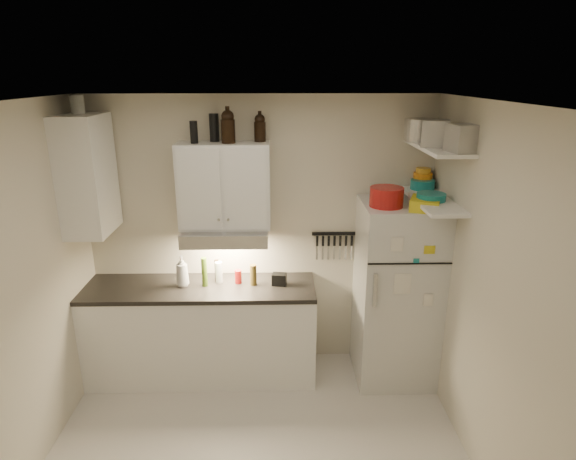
{
  "coord_description": "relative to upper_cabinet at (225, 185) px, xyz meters",
  "views": [
    {
      "loc": [
        0.17,
        -2.82,
        2.77
      ],
      "look_at": [
        0.25,
        0.9,
        1.55
      ],
      "focal_mm": 30.0,
      "sensor_mm": 36.0,
      "label": 1
    }
  ],
  "objects": [
    {
      "name": "side_jar",
      "position": [
        -1.17,
        -0.06,
        0.7
      ],
      "size": [
        0.14,
        0.14,
        0.15
      ],
      "primitive_type": "cylinder",
      "rotation": [
        0.0,
        0.0,
        -0.27
      ],
      "color": "silver",
      "rests_on": "side_cabinet"
    },
    {
      "name": "bowl_yellow",
      "position": [
        1.78,
        0.1,
        0.11
      ],
      "size": [
        0.13,
        0.13,
        0.04
      ],
      "primitive_type": "cylinder",
      "color": "gold",
      "rests_on": "bowl_orange"
    },
    {
      "name": "book_stack",
      "position": [
        1.68,
        -0.38,
        -0.08
      ],
      "size": [
        0.32,
        0.35,
        0.1
      ],
      "primitive_type": "cube",
      "rotation": [
        0.0,
        0.0,
        -0.37
      ],
      "color": "gold",
      "rests_on": "fridge"
    },
    {
      "name": "bowl_teal",
      "position": [
        1.77,
        0.03,
        -0.01
      ],
      "size": [
        0.21,
        0.21,
        0.09
      ],
      "primitive_type": "cylinder",
      "color": "#167A7C",
      "rests_on": "shelf_lo"
    },
    {
      "name": "tin_b",
      "position": [
        1.83,
        -0.65,
        0.49
      ],
      "size": [
        0.24,
        0.24,
        0.2
      ],
      "primitive_type": "cube",
      "rotation": [
        0.0,
        0.0,
        0.22
      ],
      "color": "#AAAAAD",
      "rests_on": "shelf_hi"
    },
    {
      "name": "left_wall",
      "position": [
        -1.31,
        -1.33,
        -0.53
      ],
      "size": [
        0.02,
        3.0,
        2.6
      ],
      "primitive_type": "cube",
      "color": "beige",
      "rests_on": "ground"
    },
    {
      "name": "plates",
      "position": [
        1.72,
        -0.37,
        -0.02
      ],
      "size": [
        0.24,
        0.24,
        0.06
      ],
      "primitive_type": "cylinder",
      "rotation": [
        0.0,
        0.0,
        -0.01
      ],
      "color": "#167A7C",
      "rests_on": "shelf_lo"
    },
    {
      "name": "shelf_lo",
      "position": [
        1.75,
        -0.31,
        -0.07
      ],
      "size": [
        0.3,
        0.95,
        0.03
      ],
      "primitive_type": "cube",
      "color": "white",
      "rests_on": "right_wall"
    },
    {
      "name": "shelf_hi",
      "position": [
        1.75,
        -0.31,
        0.38
      ],
      "size": [
        0.3,
        0.95,
        0.03
      ],
      "primitive_type": "cube",
      "color": "white",
      "rests_on": "right_wall"
    },
    {
      "name": "dutch_oven",
      "position": [
        1.38,
        -0.27,
        -0.04
      ],
      "size": [
        0.3,
        0.3,
        0.16
      ],
      "primitive_type": "cylinder",
      "rotation": [
        0.0,
        0.0,
        -0.08
      ],
      "color": "#A21512",
      "rests_on": "fridge"
    },
    {
      "name": "red_jar",
      "position": [
        0.1,
        -0.08,
        -0.84
      ],
      "size": [
        0.07,
        0.07,
        0.13
      ],
      "primitive_type": "cylinder",
      "rotation": [
        0.0,
        0.0,
        0.11
      ],
      "color": "#A21512",
      "rests_on": "countertop"
    },
    {
      "name": "range_hood",
      "position": [
        0.0,
        -0.06,
        -0.44
      ],
      "size": [
        0.76,
        0.46,
        0.12
      ],
      "primitive_type": "cube",
      "color": "silver",
      "rests_on": "back_wall"
    },
    {
      "name": "growler_a",
      "position": [
        0.05,
        -0.03,
        0.52
      ],
      "size": [
        0.15,
        0.15,
        0.28
      ],
      "primitive_type": null,
      "rotation": [
        0.0,
        0.0,
        -0.35
      ],
      "color": "black",
      "rests_on": "upper_cabinet"
    },
    {
      "name": "vinegar_bottle",
      "position": [
        -0.1,
        -0.01,
        -0.8
      ],
      "size": [
        0.06,
        0.06,
        0.2
      ],
      "primitive_type": "cylinder",
      "rotation": [
        0.0,
        0.0,
        0.38
      ],
      "color": "black",
      "rests_on": "countertop"
    },
    {
      "name": "side_cabinet",
      "position": [
        -1.14,
        -0.14,
        0.12
      ],
      "size": [
        0.33,
        0.55,
        1.0
      ],
      "primitive_type": "cube",
      "color": "white",
      "rests_on": "left_wall"
    },
    {
      "name": "right_wall",
      "position": [
        1.91,
        -1.33,
        -0.53
      ],
      "size": [
        0.02,
        3.0,
        2.6
      ],
      "primitive_type": "cube",
      "color": "beige",
      "rests_on": "ground"
    },
    {
      "name": "upper_cabinet",
      "position": [
        0.0,
        0.0,
        0.0
      ],
      "size": [
        0.8,
        0.33,
        0.75
      ],
      "primitive_type": "cube",
      "color": "white",
      "rests_on": "back_wall"
    },
    {
      "name": "bowl_orange",
      "position": [
        1.78,
        0.1,
        0.06
      ],
      "size": [
        0.17,
        0.17,
        0.05
      ],
      "primitive_type": "cylinder",
      "color": "orange",
      "rests_on": "bowl_teal"
    },
    {
      "name": "pepper_mill",
      "position": [
        0.24,
        -0.12,
        -0.81
      ],
      "size": [
        0.08,
        0.08,
        0.2
      ],
      "primitive_type": "cylinder",
      "rotation": [
        0.0,
        0.0,
        0.37
      ],
      "color": "brown",
      "rests_on": "countertop"
    },
    {
      "name": "back_wall",
      "position": [
        0.3,
        0.18,
        -0.53
      ],
      "size": [
        3.2,
        0.02,
        2.6
      ],
      "primitive_type": "cube",
      "color": "beige",
      "rests_on": "ground"
    },
    {
      "name": "caddy",
      "position": [
        0.48,
        -0.12,
        -0.85
      ],
      "size": [
        0.14,
        0.11,
        0.11
      ],
      "primitive_type": "cube",
      "rotation": [
        0.0,
        0.0,
        -0.16
      ],
      "color": "black",
      "rests_on": "countertop"
    },
    {
      "name": "countertop",
      "position": [
        -0.25,
        -0.14,
        -0.93
      ],
      "size": [
        2.1,
        0.62,
        0.04
      ],
      "primitive_type": "cube",
      "color": "black",
      "rests_on": "base_cabinet"
    },
    {
      "name": "soap_bottle",
      "position": [
        -0.4,
        -0.13,
        -0.74
      ],
      "size": [
        0.15,
        0.15,
        0.33
      ],
      "primitive_type": "imported",
      "rotation": [
        0.0,
        0.0,
        0.2
      ],
      "color": "white",
      "rests_on": "countertop"
    },
    {
      "name": "oil_bottle",
      "position": [
        -0.2,
        -0.13,
        -0.77
      ],
      "size": [
        0.06,
        0.06,
        0.27
      ],
      "primitive_type": "cylinder",
      "rotation": [
        0.0,
        0.0,
        -0.11
      ],
      "color": "#3D5916",
      "rests_on": "countertop"
    },
    {
      "name": "tin_a",
      "position": [
        1.7,
        -0.37,
        0.49
      ],
      "size": [
        0.25,
        0.24,
        0.21
      ],
      "primitive_type": "cube",
      "rotation": [
        0.0,
        0.0,
        -0.29
      ],
      "color": "#AAAAAD",
      "rests_on": "shelf_hi"
    },
    {
      "name": "thermos_b",
      "position": [
        -0.23,
        -0.04,
        0.47
      ],
      "size": [
        0.07,
        0.07,
        0.19
      ],
      "primitive_type": "cylinder",
      "rotation": [
        0.0,
        0.0,
        -0.07
      ],
      "color": "black",
      "rests_on": "upper_cabinet"
    },
    {
      "name": "knife_strip",
      "position": [
        1.0,
        0.15,
        -0.51
      ],
      "size": [
        0.42,
        0.02,
        0.03
      ],
      "primitive_type": "cube",
      "color": "black",
      "rests_on": "back_wall"
    },
    {
      "name": "base_cabinet",
      "position": [
        -0.25,
        -0.14,
        -1.39
      ],
      "size": [
        2.1,
        0.6,
        0.88
      ],
      "primitive_type": "cube",
      "color": "white",
      "rests_on": "floor"
    },
    {
      "name": "growler_b",
      "position": [
        0.32,
        0.06,
        0.5
      ],
      "size": [
        0.14,
        0.14,
        0.24
      ],
      "primitive_type": null,
      "rotation": [
        0.0,
        0.0,
        -0.42
      ],
      "color": "black",
      "rests_on": "upper_cabinet"
    },
    {
      "name": "fridge",
      "position": [
        1.55,
        -0.18,
        -0.98
      ],
      "size": [
        0.7,
        0.68,
        1.7
      ],
      "primitive_type": "cube",
      "color": "silver",
      "rests_on": "floor"
    },
    {
      "name": "spice_jar",
      "position": [
        1.62,
        -0.16,
        -0.08
      ],
      "size": [
        0.07,
        0.07,
        0.1
      ],
      "primitive_type": "cylinder",
      "rotation": [
        0.0,
        0.0,
        -0.32
      ],
      "color": "silver",
      "rests_on": "fridge"
    },
    {
      "name": "ceiling",
      "position": [
        0.3,
        -1.33,
        0.78
      ],
      "size": [
        3.2,
        3.0,
        0.02
      ],
      "primitive_type": "cube",
      "color": "white",
      "rests_on": "ground"
    },
    {
      "name": "clear_bottle",
      "position": [
        -0.08,
        -0.05,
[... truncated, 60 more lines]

